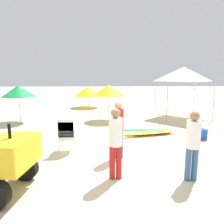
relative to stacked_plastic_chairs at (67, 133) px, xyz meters
name	(u,v)px	position (x,y,z in m)	size (l,w,h in m)	color
ground	(114,170)	(1.45, -1.35, -0.65)	(80.00, 80.00, 0.00)	beige
stacked_plastic_chairs	(67,133)	(0.00, 0.00, 0.00)	(0.48, 0.48, 1.11)	white
surfboard_pile	(147,132)	(2.97, 1.80, -0.53)	(2.62, 0.88, 0.24)	red
lifeguard_near_left	(116,139)	(1.47, -1.79, 0.34)	(0.32, 0.32, 1.72)	red
lifeguard_near_center	(118,126)	(1.61, -0.54, 0.34)	(0.32, 0.32, 1.72)	#33598C
lifeguard_near_right	(193,142)	(3.25, -1.93, 0.30)	(0.32, 0.32, 1.66)	#33598C
popup_canopy	(183,74)	(5.76, 5.50, 1.86)	(2.55, 2.55, 2.93)	#B2B2B7
beach_umbrella_left	(88,91)	(-0.05, 9.39, 0.59)	(2.10, 2.10, 1.61)	beige
beach_umbrella_mid	(109,90)	(1.44, 4.78, 1.00)	(1.67, 1.67, 1.95)	beige
beach_umbrella_far	(18,91)	(-3.26, 4.47, 0.99)	(1.69, 1.69, 1.94)	beige
cooler_box	(198,134)	(4.84, 1.20, -0.45)	(0.60, 0.34, 0.40)	blue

